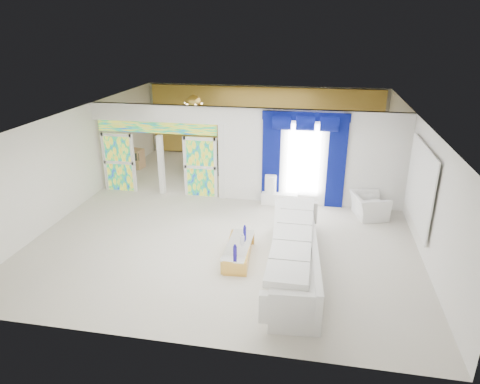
% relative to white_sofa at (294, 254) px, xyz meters
% --- Properties ---
extents(floor, '(12.00, 12.00, 0.00)m').
position_rel_white_sofa_xyz_m(floor, '(-1.92, 3.13, -0.44)').
color(floor, '#B7AF9E').
rests_on(floor, ground).
extents(dividing_wall, '(5.70, 0.18, 3.00)m').
position_rel_white_sofa_xyz_m(dividing_wall, '(0.23, 4.13, 1.06)').
color(dividing_wall, white).
rests_on(dividing_wall, ground).
extents(dividing_header, '(4.30, 0.18, 0.55)m').
position_rel_white_sofa_xyz_m(dividing_header, '(-4.77, 4.13, 2.29)').
color(dividing_header, white).
rests_on(dividing_header, dividing_wall).
extents(stained_panel_left, '(0.95, 0.04, 2.00)m').
position_rel_white_sofa_xyz_m(stained_panel_left, '(-6.19, 4.13, 0.56)').
color(stained_panel_left, '#994C3F').
rests_on(stained_panel_left, ground).
extents(stained_panel_right, '(0.95, 0.04, 2.00)m').
position_rel_white_sofa_xyz_m(stained_panel_right, '(-3.34, 4.13, 0.56)').
color(stained_panel_right, '#994C3F').
rests_on(stained_panel_right, ground).
extents(stained_transom, '(4.00, 0.05, 0.35)m').
position_rel_white_sofa_xyz_m(stained_transom, '(-4.77, 4.13, 1.81)').
color(stained_transom, '#994C3F').
rests_on(stained_transom, dividing_header).
extents(window_pane, '(1.00, 0.02, 2.30)m').
position_rel_white_sofa_xyz_m(window_pane, '(-0.02, 4.03, 1.01)').
color(window_pane, white).
rests_on(window_pane, dividing_wall).
extents(blue_drape_left, '(0.55, 0.10, 2.80)m').
position_rel_white_sofa_xyz_m(blue_drape_left, '(-1.02, 4.00, 0.96)').
color(blue_drape_left, '#03134A').
rests_on(blue_drape_left, ground).
extents(blue_drape_right, '(0.55, 0.10, 2.80)m').
position_rel_white_sofa_xyz_m(blue_drape_right, '(0.98, 4.00, 0.96)').
color(blue_drape_right, '#03134A').
rests_on(blue_drape_right, ground).
extents(blue_pelmet, '(2.60, 0.12, 0.25)m').
position_rel_white_sofa_xyz_m(blue_pelmet, '(-0.02, 4.00, 2.38)').
color(blue_pelmet, '#03134A').
rests_on(blue_pelmet, dividing_wall).
extents(wall_mirror, '(0.04, 2.70, 1.90)m').
position_rel_white_sofa_xyz_m(wall_mirror, '(3.02, 2.13, 1.11)').
color(wall_mirror, white).
rests_on(wall_mirror, ground).
extents(gold_curtains, '(9.70, 0.12, 2.90)m').
position_rel_white_sofa_xyz_m(gold_curtains, '(-1.92, 9.03, 1.06)').
color(gold_curtains, '#B2812A').
rests_on(gold_curtains, ground).
extents(white_sofa, '(1.33, 4.64, 0.87)m').
position_rel_white_sofa_xyz_m(white_sofa, '(0.00, 0.00, 0.00)').
color(white_sofa, silver).
rests_on(white_sofa, ground).
extents(coffee_table, '(0.68, 1.69, 0.37)m').
position_rel_white_sofa_xyz_m(coffee_table, '(-1.35, 0.30, -0.25)').
color(coffee_table, gold).
rests_on(coffee_table, ground).
extents(console_table, '(1.14, 0.39, 0.38)m').
position_rel_white_sofa_xyz_m(console_table, '(-0.70, 3.86, -0.25)').
color(console_table, white).
rests_on(console_table, ground).
extents(table_lamp, '(0.36, 0.36, 0.58)m').
position_rel_white_sofa_xyz_m(table_lamp, '(-1.00, 3.86, 0.23)').
color(table_lamp, white).
rests_on(table_lamp, console_table).
extents(armchair, '(1.18, 1.28, 0.69)m').
position_rel_white_sofa_xyz_m(armchair, '(2.00, 3.42, -0.09)').
color(armchair, silver).
rests_on(armchair, ground).
extents(grand_piano, '(1.48, 1.84, 0.87)m').
position_rel_white_sofa_xyz_m(grand_piano, '(-3.70, 7.05, -0.00)').
color(grand_piano, black).
rests_on(grand_piano, ground).
extents(piano_bench, '(0.93, 0.44, 0.30)m').
position_rel_white_sofa_xyz_m(piano_bench, '(-3.70, 5.45, -0.29)').
color(piano_bench, black).
rests_on(piano_bench, ground).
extents(tv_console, '(0.60, 0.56, 0.77)m').
position_rel_white_sofa_xyz_m(tv_console, '(-6.66, 6.53, -0.05)').
color(tv_console, '#A48452').
rests_on(tv_console, ground).
extents(chandelier, '(0.60, 0.60, 0.60)m').
position_rel_white_sofa_xyz_m(chandelier, '(-4.22, 6.53, 2.21)').
color(chandelier, gold).
rests_on(chandelier, ceiling).
extents(decanters, '(0.13, 1.22, 0.24)m').
position_rel_white_sofa_xyz_m(decanters, '(-1.31, 0.31, 0.03)').
color(decanters, '#201590').
rests_on(decanters, coffee_table).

